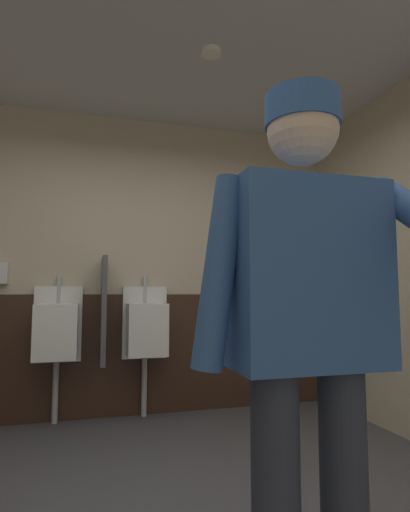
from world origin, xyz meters
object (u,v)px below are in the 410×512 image
Objects in this scene: soap_dispenser at (2,273)px; person at (308,318)px; urinal_left at (57,331)px; urinal_middle at (146,329)px.

person is at bearing -63.24° from soap_dispenser.
person is at bearing -70.81° from urinal_left.
urinal_middle is (0.75, 0.00, 0.00)m from urinal_left.
urinal_left is 0.68m from soap_dispenser.
urinal_middle is at bearing 0.00° from urinal_left.
urinal_left is 2.73m from person.
urinal_middle is 2.58m from person.
urinal_left is at bearing -14.52° from soap_dispenser.
person is 3.02m from soap_dispenser.
urinal_left and urinal_middle have the same top height.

